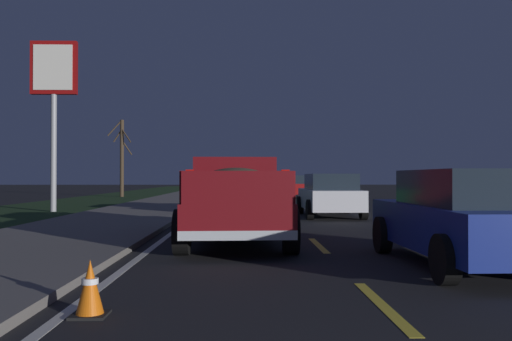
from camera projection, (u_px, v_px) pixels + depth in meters
The scene contains 12 objects.
ground at pixel (274, 204), 28.12m from camera, with size 144.00×144.00×0.00m, color black.
sidewalk_shoulder at pixel (167, 203), 28.01m from camera, with size 108.00×4.00×0.12m, color slate.
grass_verge at pixel (71, 204), 27.92m from camera, with size 108.00×6.00×0.01m, color #1E3819.
lane_markings at pixel (228, 202), 30.14m from camera, with size 108.00×3.54×0.01m.
pickup_truck at pixel (235, 197), 11.58m from camera, with size 5.49×2.41×1.87m.
sedan_white at pixel (330, 195), 19.14m from camera, with size 4.41×2.04×1.54m.
sedan_blue at pixel (465, 217), 8.44m from camera, with size 4.43×2.07×1.54m.
sedan_red at pixel (291, 186), 36.57m from camera, with size 4.41×2.03×1.54m.
sedan_green at pixel (240, 194), 20.54m from camera, with size 4.43×2.08×1.54m.
gas_price_sign at pixel (54, 83), 21.91m from camera, with size 0.27×1.90×7.05m.
bare_tree_far at pixel (122, 156), 38.39m from camera, with size 1.21×1.81×5.60m.
traffic_cone_near at pixel (90, 289), 5.42m from camera, with size 0.36×0.36×0.58m.
Camera 1 is at (-1.12, 1.52, 1.42)m, focal length 37.25 mm.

